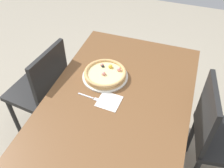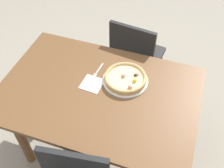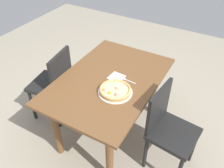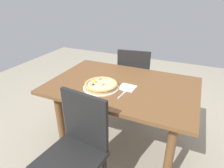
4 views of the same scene
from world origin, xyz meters
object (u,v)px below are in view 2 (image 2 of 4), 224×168
fork (97,72)px  pizza (126,78)px  dining_table (99,102)px  chair_near (135,57)px  napkin (92,84)px  plate (125,80)px

fork → pizza: bearing=91.6°
dining_table → chair_near: 0.68m
pizza → fork: bearing=-3.8°
fork → napkin: bearing=9.3°
dining_table → napkin: size_ratio=9.50×
dining_table → pizza: size_ratio=4.59×
dining_table → fork: (0.07, -0.16, 0.12)m
pizza → fork: 0.22m
chair_near → pizza: size_ratio=3.10×
fork → chair_near: bearing=167.8°
pizza → napkin: bearing=25.8°
pizza → fork: pizza is taller
fork → napkin: size_ratio=1.18×
pizza → chair_near: bearing=-83.8°
fork → napkin: 0.11m
chair_near → plate: 0.57m
chair_near → fork: 0.58m
napkin → fork: bearing=-86.1°
plate → fork: bearing=-3.7°
plate → pizza: pizza is taller
chair_near → pizza: 0.59m
dining_table → napkin: (0.06, -0.05, 0.12)m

